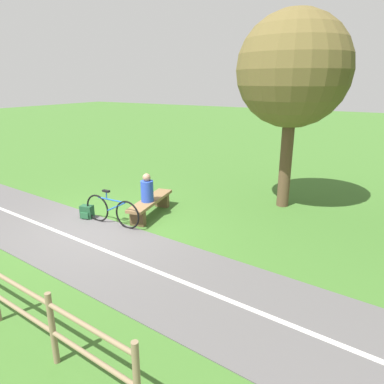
# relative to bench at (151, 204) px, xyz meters

# --- Properties ---
(ground_plane) EXTENTS (80.00, 80.00, 0.00)m
(ground_plane) POSITION_rel_bench_xyz_m (1.26, -0.48, -0.33)
(ground_plane) COLOR #3D6B28
(paved_path) EXTENTS (5.79, 36.08, 0.02)m
(paved_path) POSITION_rel_bench_xyz_m (2.50, 3.52, -0.32)
(paved_path) COLOR #565454
(paved_path) RESTS_ON ground_plane
(path_centre_line) EXTENTS (2.98, 31.88, 0.00)m
(path_centre_line) POSITION_rel_bench_xyz_m (2.50, 3.52, -0.31)
(path_centre_line) COLOR silver
(path_centre_line) RESTS_ON paved_path
(bench) EXTENTS (2.02, 0.79, 0.47)m
(bench) POSITION_rel_bench_xyz_m (0.00, 0.00, 0.00)
(bench) COLOR brown
(bench) RESTS_ON ground_plane
(person_seated) EXTENTS (0.39, 0.39, 0.76)m
(person_seated) POSITION_rel_bench_xyz_m (0.17, 0.03, 0.46)
(person_seated) COLOR #2847B7
(person_seated) RESTS_ON bench
(bicycle) EXTENTS (0.09, 1.72, 0.91)m
(bicycle) POSITION_rel_bench_xyz_m (1.04, -0.43, 0.06)
(bicycle) COLOR black
(bicycle) RESTS_ON ground_plane
(backpack) EXTENTS (0.31, 0.36, 0.36)m
(backpack) POSITION_rel_bench_xyz_m (1.06, -1.33, -0.15)
(backpack) COLOR #1E4C2D
(backpack) RESTS_ON ground_plane
(tree_far_right) EXTENTS (3.02, 3.02, 5.30)m
(tree_far_right) POSITION_rel_bench_xyz_m (-2.62, 2.86, 3.43)
(tree_far_right) COLOR brown
(tree_far_right) RESTS_ON ground_plane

